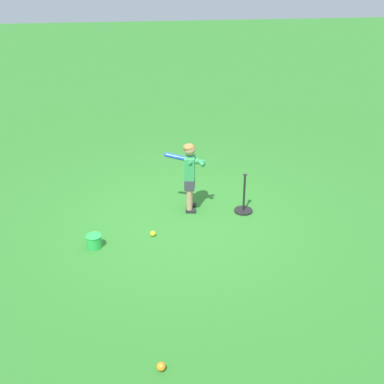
% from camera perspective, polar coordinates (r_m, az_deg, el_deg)
% --- Properties ---
extents(ground_plane, '(40.00, 40.00, 0.00)m').
position_cam_1_polar(ground_plane, '(7.62, -0.95, -3.09)').
color(ground_plane, '#2D7528').
extents(child_batter, '(0.61, 0.34, 1.08)m').
position_cam_1_polar(child_batter, '(7.61, -0.29, 2.36)').
color(child_batter, '#232328').
rests_on(child_batter, ground).
extents(play_ball_midfield, '(0.09, 0.09, 0.09)m').
position_cam_1_polar(play_ball_midfield, '(5.24, -3.46, -18.79)').
color(play_ball_midfield, orange).
rests_on(play_ball_midfield, ground).
extents(play_ball_behind_batter, '(0.08, 0.08, 0.08)m').
position_cam_1_polar(play_ball_behind_batter, '(7.23, -4.36, -4.62)').
color(play_ball_behind_batter, yellow).
rests_on(play_ball_behind_batter, ground).
extents(batting_tee, '(0.28, 0.28, 0.62)m').
position_cam_1_polar(batting_tee, '(7.83, 5.75, -1.50)').
color(batting_tee, black).
rests_on(batting_tee, ground).
extents(toy_bucket, '(0.22, 0.22, 0.19)m').
position_cam_1_polar(toy_bucket, '(7.05, -10.83, -5.37)').
color(toy_bucket, green).
rests_on(toy_bucket, ground).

